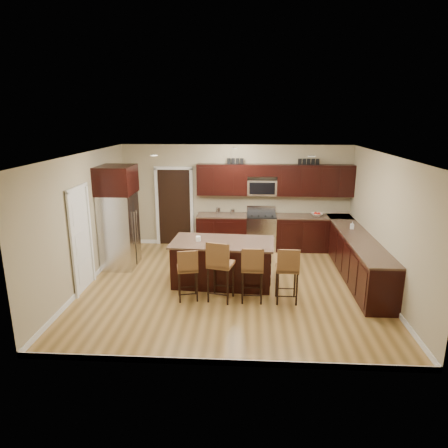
# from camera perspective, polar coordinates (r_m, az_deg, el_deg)

# --- Properties ---
(floor) EXTENTS (6.00, 6.00, 0.00)m
(floor) POSITION_cam_1_polar(r_m,az_deg,el_deg) (8.38, 1.05, -8.82)
(floor) COLOR #A0793F
(floor) RESTS_ON ground
(ceiling) EXTENTS (6.00, 6.00, 0.00)m
(ceiling) POSITION_cam_1_polar(r_m,az_deg,el_deg) (7.69, 1.15, 9.88)
(ceiling) COLOR silver
(ceiling) RESTS_ON wall_back
(wall_back) EXTENTS (6.00, 0.00, 6.00)m
(wall_back) POSITION_cam_1_polar(r_m,az_deg,el_deg) (10.61, 1.70, 3.98)
(wall_back) COLOR tan
(wall_back) RESTS_ON floor
(wall_left) EXTENTS (0.00, 5.50, 5.50)m
(wall_left) POSITION_cam_1_polar(r_m,az_deg,el_deg) (8.58, -19.35, 0.42)
(wall_left) COLOR tan
(wall_left) RESTS_ON floor
(wall_right) EXTENTS (0.00, 5.50, 5.50)m
(wall_right) POSITION_cam_1_polar(r_m,az_deg,el_deg) (8.37, 22.08, -0.20)
(wall_right) COLOR tan
(wall_right) RESTS_ON floor
(base_cabinets) EXTENTS (4.02, 3.96, 0.92)m
(base_cabinets) POSITION_cam_1_polar(r_m,az_deg,el_deg) (9.70, 12.73, -2.91)
(base_cabinets) COLOR black
(base_cabinets) RESTS_ON floor
(upper_cabinets) EXTENTS (4.00, 0.33, 0.80)m
(upper_cabinets) POSITION_cam_1_polar(r_m,az_deg,el_deg) (10.38, 7.49, 6.36)
(upper_cabinets) COLOR black
(upper_cabinets) RESTS_ON wall_back
(range) EXTENTS (0.76, 0.64, 1.11)m
(range) POSITION_cam_1_polar(r_m,az_deg,el_deg) (10.53, 5.31, -1.09)
(range) COLOR silver
(range) RESTS_ON floor
(microwave) EXTENTS (0.76, 0.31, 0.40)m
(microwave) POSITION_cam_1_polar(r_m,az_deg,el_deg) (10.42, 5.44, 5.22)
(microwave) COLOR silver
(microwave) RESTS_ON upper_cabinets
(doorway) EXTENTS (0.85, 0.03, 2.06)m
(doorway) POSITION_cam_1_polar(r_m,az_deg,el_deg) (10.83, -7.08, 2.37)
(doorway) COLOR black
(doorway) RESTS_ON floor
(pantry_door) EXTENTS (0.03, 0.80, 2.04)m
(pantry_door) POSITION_cam_1_polar(r_m,az_deg,el_deg) (8.40, -19.79, -2.28)
(pantry_door) COLOR white
(pantry_door) RESTS_ON floor
(letter_decor) EXTENTS (2.20, 0.03, 0.15)m
(letter_decor) POSITION_cam_1_polar(r_m,az_deg,el_deg) (10.31, 6.77, 8.87)
(letter_decor) COLOR black
(letter_decor) RESTS_ON upper_cabinets
(island) EXTENTS (2.16, 1.23, 0.92)m
(island) POSITION_cam_1_polar(r_m,az_deg,el_deg) (8.36, -0.21, -5.70)
(island) COLOR black
(island) RESTS_ON floor
(stool_left) EXTENTS (0.45, 0.45, 1.02)m
(stool_left) POSITION_cam_1_polar(r_m,az_deg,el_deg) (7.57, -5.22, -6.36)
(stool_left) COLOR brown
(stool_left) RESTS_ON floor
(stool_mid) EXTENTS (0.54, 0.54, 1.19)m
(stool_mid) POSITION_cam_1_polar(r_m,az_deg,el_deg) (7.46, -0.62, -5.77)
(stool_mid) COLOR brown
(stool_mid) RESTS_ON floor
(stool_right) EXTENTS (0.41, 0.41, 1.09)m
(stool_right) POSITION_cam_1_polar(r_m,az_deg,el_deg) (7.47, 4.06, -6.28)
(stool_right) COLOR brown
(stool_right) RESTS_ON floor
(refrigerator) EXTENTS (0.79, 0.92, 2.35)m
(refrigerator) POSITION_cam_1_polar(r_m,az_deg,el_deg) (9.39, -14.84, 1.12)
(refrigerator) COLOR silver
(refrigerator) RESTS_ON floor
(floor_mat) EXTENTS (1.13, 0.91, 0.01)m
(floor_mat) POSITION_cam_1_polar(r_m,az_deg,el_deg) (10.13, 2.56, -4.47)
(floor_mat) COLOR brown
(floor_mat) RESTS_ON floor
(fruit_bowl) EXTENTS (0.30, 0.30, 0.07)m
(fruit_bowl) POSITION_cam_1_polar(r_m,az_deg,el_deg) (10.55, 13.12, 1.33)
(fruit_bowl) COLOR silver
(fruit_bowl) RESTS_ON base_cabinets
(soap_bottle) EXTENTS (0.08, 0.09, 0.17)m
(soap_bottle) POSITION_cam_1_polar(r_m,az_deg,el_deg) (9.53, 17.84, -0.17)
(soap_bottle) COLOR #B2B2B2
(soap_bottle) RESTS_ON base_cabinets
(canister_tall) EXTENTS (0.12, 0.12, 0.18)m
(canister_tall) POSITION_cam_1_polar(r_m,az_deg,el_deg) (10.41, -0.84, 1.85)
(canister_tall) COLOR silver
(canister_tall) RESTS_ON base_cabinets
(canister_short) EXTENTS (0.11, 0.11, 0.15)m
(canister_short) POSITION_cam_1_polar(r_m,az_deg,el_deg) (10.39, 1.23, 1.73)
(canister_short) COLOR silver
(canister_short) RESTS_ON base_cabinets
(island_jar) EXTENTS (0.10, 0.10, 0.10)m
(island_jar) POSITION_cam_1_polar(r_m,az_deg,el_deg) (8.23, -3.69, -2.09)
(island_jar) COLOR white
(island_jar) RESTS_ON island
(stool_extra) EXTENTS (0.41, 0.41, 1.09)m
(stool_extra) POSITION_cam_1_polar(r_m,az_deg,el_deg) (7.51, 9.06, -6.33)
(stool_extra) COLOR brown
(stool_extra) RESTS_ON floor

